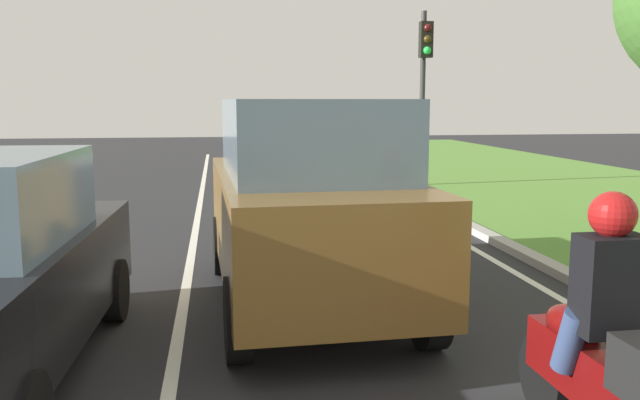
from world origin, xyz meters
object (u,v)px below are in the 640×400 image
at_px(traffic_light_near_right, 424,70).
at_px(motorcycle, 606,384).
at_px(car_suv_ahead, 308,202).
at_px(rider_person, 608,282).

bearing_deg(traffic_light_near_right, motorcycle, -102.75).
xyz_separation_m(car_suv_ahead, motorcycle, (1.33, -3.63, -0.60)).
distance_m(motorcycle, traffic_light_near_right, 13.87).
bearing_deg(motorcycle, car_suv_ahead, 110.40).
height_order(car_suv_ahead, rider_person, car_suv_ahead).
bearing_deg(traffic_light_near_right, rider_person, -102.79).
bearing_deg(motorcycle, rider_person, 89.80).
xyz_separation_m(car_suv_ahead, rider_person, (1.34, -3.58, 0.02)).
xyz_separation_m(car_suv_ahead, traffic_light_near_right, (4.34, 9.68, 1.89)).
bearing_deg(car_suv_ahead, motorcycle, -71.82).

